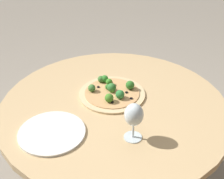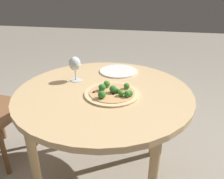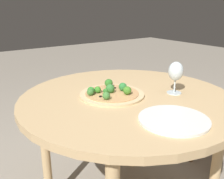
% 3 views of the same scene
% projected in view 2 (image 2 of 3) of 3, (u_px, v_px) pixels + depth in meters
% --- Properties ---
extents(ground_plane, '(12.00, 12.00, 0.00)m').
position_uv_depth(ground_plane, '(105.00, 178.00, 1.60)').
color(ground_plane, gray).
extents(dining_table, '(1.04, 1.04, 0.72)m').
position_uv_depth(dining_table, '(104.00, 101.00, 1.33)').
color(dining_table, tan).
rests_on(dining_table, ground_plane).
extents(pizza, '(0.31, 0.31, 0.06)m').
position_uv_depth(pizza, '(112.00, 92.00, 1.24)').
color(pizza, '#DBBC89').
rests_on(pizza, dining_table).
extents(wine_glass, '(0.07, 0.07, 0.16)m').
position_uv_depth(wine_glass, '(75.00, 64.00, 1.38)').
color(wine_glass, silver).
rests_on(wine_glass, dining_table).
extents(plate_near, '(0.27, 0.27, 0.01)m').
position_uv_depth(plate_near, '(118.00, 71.00, 1.57)').
color(plate_near, white).
rests_on(plate_near, dining_table).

